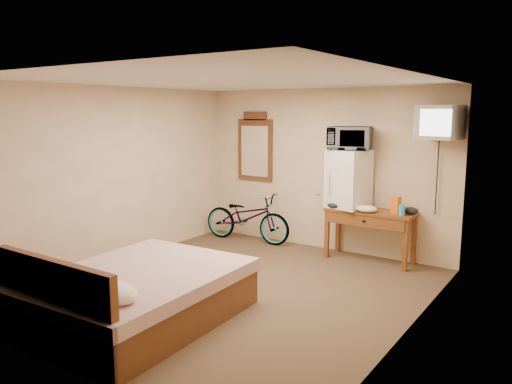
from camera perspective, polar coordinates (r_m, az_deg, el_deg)
room at (r=5.91m, az=-2.40°, el=0.41°), size 4.60×4.64×2.50m
desk at (r=7.33m, az=12.81°, el=-3.06°), size 1.27×0.50×0.75m
mini_fridge at (r=7.40m, az=10.53°, el=1.47°), size 0.61×0.60×0.85m
microwave at (r=7.35m, az=10.66°, el=6.05°), size 0.69×0.55×0.33m
snack_bag at (r=7.15m, az=15.70°, el=-1.43°), size 0.14×0.11×0.25m
blue_cup at (r=7.07m, az=16.32°, el=-1.99°), size 0.09×0.09×0.15m
cloth_cream at (r=7.18m, az=12.49°, el=-1.88°), size 0.31×0.24×0.10m
cloth_dark_a at (r=7.36m, az=9.11°, el=-1.50°), size 0.26×0.20×0.10m
cloth_dark_b at (r=7.21m, az=17.26°, el=-2.04°), size 0.21×0.17×0.10m
crt_television at (r=6.92m, az=20.26°, el=7.47°), size 0.59×0.64×0.44m
wall_mirror at (r=8.45m, az=-0.10°, el=5.13°), size 0.68×0.04×1.15m
bicycle at (r=8.31m, az=-1.01°, el=-2.88°), size 1.61×0.68×0.82m
bed at (r=5.37m, az=-13.88°, el=-11.38°), size 1.74×2.25×0.90m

